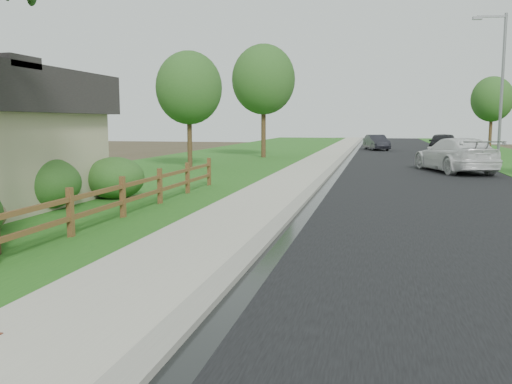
% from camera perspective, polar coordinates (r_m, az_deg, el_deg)
% --- Properties ---
extents(ground, '(120.00, 120.00, 0.00)m').
position_cam_1_polar(ground, '(6.04, -15.15, -16.84)').
color(ground, '#3E3621').
extents(road, '(8.00, 90.00, 0.02)m').
position_cam_1_polar(road, '(39.97, 15.45, 3.61)').
color(road, black).
rests_on(road, ground).
extents(curb, '(0.40, 90.00, 0.12)m').
position_cam_1_polar(curb, '(39.98, 9.42, 3.85)').
color(curb, gray).
rests_on(curb, ground).
extents(wet_gutter, '(0.50, 90.00, 0.00)m').
position_cam_1_polar(wet_gutter, '(39.97, 9.92, 3.78)').
color(wet_gutter, black).
rests_on(wet_gutter, road).
extents(sidewalk, '(2.20, 90.00, 0.10)m').
position_cam_1_polar(sidewalk, '(40.08, 7.56, 3.88)').
color(sidewalk, '#AEA898').
rests_on(sidewalk, ground).
extents(grass_strip, '(1.60, 90.00, 0.06)m').
position_cam_1_polar(grass_strip, '(40.29, 4.86, 3.91)').
color(grass_strip, '#1C5317').
rests_on(grass_strip, ground).
extents(lawn_near, '(9.00, 90.00, 0.04)m').
position_cam_1_polar(lawn_near, '(41.31, -2.32, 4.00)').
color(lawn_near, '#1C5317').
rests_on(lawn_near, ground).
extents(verge_far, '(6.00, 90.00, 0.04)m').
position_cam_1_polar(verge_far, '(40.90, 25.16, 3.27)').
color(verge_far, '#1C5317').
rests_on(verge_far, ground).
extents(ranch_fence, '(0.12, 16.92, 1.10)m').
position_cam_1_polar(ranch_fence, '(12.99, -16.21, -1.03)').
color(ranch_fence, '#4B2819').
rests_on(ranch_fence, ground).
extents(white_suv, '(3.94, 6.20, 1.67)m').
position_cam_1_polar(white_suv, '(28.31, 20.24, 3.69)').
color(white_suv, silver).
rests_on(white_suv, road).
extents(dark_car_mid, '(2.70, 5.25, 1.71)m').
position_cam_1_polar(dark_car_mid, '(40.73, 19.11, 4.75)').
color(dark_car_mid, black).
rests_on(dark_car_mid, road).
extents(dark_car_far, '(2.47, 4.27, 1.33)m').
position_cam_1_polar(dark_car_far, '(48.74, 12.57, 5.12)').
color(dark_car_far, black).
rests_on(dark_car_far, road).
extents(streetlight, '(2.06, 0.55, 8.95)m').
position_cam_1_polar(streetlight, '(36.77, 24.27, 10.82)').
color(streetlight, slate).
rests_on(streetlight, ground).
extents(shrub_c, '(2.26, 2.26, 1.35)m').
position_cam_1_polar(shrub_c, '(17.83, -14.62, 1.42)').
color(shrub_c, '#244D1B').
rests_on(shrub_c, ground).
extents(shrub_d, '(2.67, 2.67, 1.52)m').
position_cam_1_polar(shrub_d, '(16.21, -21.77, 0.85)').
color(shrub_d, '#244D1B').
rests_on(shrub_d, ground).
extents(tree_near_left, '(3.45, 3.45, 6.11)m').
position_cam_1_polar(tree_near_left, '(28.79, -7.08, 10.81)').
color(tree_near_left, '#372116').
rests_on(tree_near_left, ground).
extents(tree_mid_left, '(4.29, 4.29, 7.67)m').
position_cam_1_polar(tree_mid_left, '(37.35, 0.80, 11.74)').
color(tree_mid_left, '#372116').
rests_on(tree_mid_left, ground).
extents(tree_far_right, '(3.32, 3.32, 6.11)m').
position_cam_1_polar(tree_far_right, '(48.24, 23.61, 8.94)').
color(tree_far_right, '#372116').
rests_on(tree_far_right, ground).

